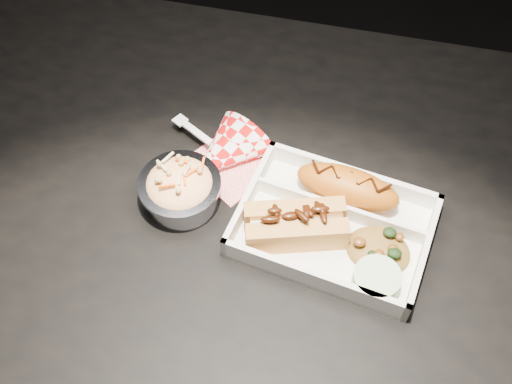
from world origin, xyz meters
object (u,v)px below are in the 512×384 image
hotdog (296,224)px  foil_coleslaw_cup (180,188)px  fried_pastry (348,187)px  napkin_fork (223,154)px  dining_table (289,248)px  food_tray (333,228)px

hotdog → foil_coleslaw_cup: bearing=155.3°
fried_pastry → napkin_fork: size_ratio=0.85×
dining_table → food_tray: (0.06, -0.01, 0.10)m
dining_table → food_tray: bearing=-12.9°
hotdog → dining_table: bearing=90.5°
hotdog → napkin_fork: size_ratio=0.85×
hotdog → foil_coleslaw_cup: size_ratio=1.28×
food_tray → fried_pastry: fried_pastry is taller
fried_pastry → food_tray: bearing=-99.2°
dining_table → napkin_fork: napkin_fork is taller
fried_pastry → napkin_fork: 0.19m
food_tray → napkin_fork: size_ratio=1.61×
fried_pastry → dining_table: bearing=-148.9°
dining_table → fried_pastry: (0.07, 0.04, 0.12)m
dining_table → hotdog: 0.13m
food_tray → hotdog: size_ratio=1.90×
dining_table → foil_coleslaw_cup: size_ratio=10.65×
hotdog → napkin_fork: 0.16m
food_tray → fried_pastry: bearing=90.0°
dining_table → fried_pastry: bearing=31.1°
hotdog → foil_coleslaw_cup: 0.17m
foil_coleslaw_cup → napkin_fork: bearing=64.4°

